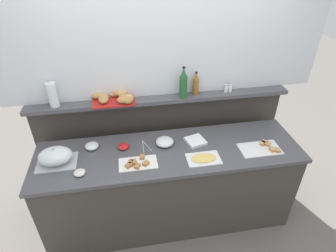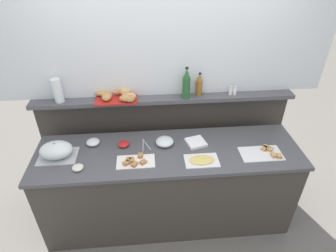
{
  "view_description": "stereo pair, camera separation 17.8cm",
  "coord_description": "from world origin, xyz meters",
  "px_view_note": "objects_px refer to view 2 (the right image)",
  "views": [
    {
      "loc": [
        -0.36,
        -2.0,
        2.56
      ],
      "look_at": [
        0.0,
        0.1,
        1.13
      ],
      "focal_mm": 30.22,
      "sensor_mm": 36.0,
      "label": 1
    },
    {
      "loc": [
        -0.18,
        -2.03,
        2.56
      ],
      "look_at": [
        0.0,
        0.1,
        1.13
      ],
      "focal_mm": 30.22,
      "sensor_mm": 36.0,
      "label": 2
    }
  ],
  "objects_px": {
    "glass_bowl_medium": "(165,142)",
    "wine_bottle_green": "(186,84)",
    "sandwich_platter_side": "(135,161)",
    "serving_tongs": "(145,145)",
    "cold_cuts_platter": "(202,160)",
    "condiment_bowl_teal": "(78,167)",
    "sandwich_platter_front": "(263,153)",
    "napkin_stack": "(196,142)",
    "salt_shaker": "(231,91)",
    "bread_basket": "(119,95)",
    "condiment_bowl_dark": "(124,144)",
    "water_carafe": "(58,91)",
    "glass_bowl_large": "(93,142)",
    "pepper_shaker": "(235,90)",
    "vinegar_bottle_amber": "(199,85)",
    "serving_cloche": "(56,151)"
  },
  "relations": [
    {
      "from": "sandwich_platter_front",
      "to": "pepper_shaker",
      "type": "distance_m",
      "value": 0.68
    },
    {
      "from": "cold_cuts_platter",
      "to": "condiment_bowl_teal",
      "type": "xyz_separation_m",
      "value": [
        -1.07,
        -0.01,
        0.01
      ]
    },
    {
      "from": "wine_bottle_green",
      "to": "vinegar_bottle_amber",
      "type": "relative_size",
      "value": 1.34
    },
    {
      "from": "sandwich_platter_side",
      "to": "serving_tongs",
      "type": "distance_m",
      "value": 0.25
    },
    {
      "from": "glass_bowl_medium",
      "to": "wine_bottle_green",
      "type": "height_order",
      "value": "wine_bottle_green"
    },
    {
      "from": "serving_tongs",
      "to": "salt_shaker",
      "type": "xyz_separation_m",
      "value": [
        0.88,
        0.34,
        0.36
      ]
    },
    {
      "from": "cold_cuts_platter",
      "to": "water_carafe",
      "type": "relative_size",
      "value": 1.28
    },
    {
      "from": "glass_bowl_large",
      "to": "condiment_bowl_dark",
      "type": "relative_size",
      "value": 1.17
    },
    {
      "from": "sandwich_platter_side",
      "to": "condiment_bowl_dark",
      "type": "height_order",
      "value": "condiment_bowl_dark"
    },
    {
      "from": "cold_cuts_platter",
      "to": "sandwich_platter_front",
      "type": "bearing_deg",
      "value": 5.04
    },
    {
      "from": "condiment_bowl_teal",
      "to": "bread_basket",
      "type": "xyz_separation_m",
      "value": [
        0.35,
        0.63,
        0.35
      ]
    },
    {
      "from": "condiment_bowl_teal",
      "to": "sandwich_platter_front",
      "type": "bearing_deg",
      "value": 2.08
    },
    {
      "from": "wine_bottle_green",
      "to": "glass_bowl_large",
      "type": "bearing_deg",
      "value": -164.67
    },
    {
      "from": "sandwich_platter_front",
      "to": "serving_tongs",
      "type": "distance_m",
      "value": 1.09
    },
    {
      "from": "sandwich_platter_side",
      "to": "water_carafe",
      "type": "xyz_separation_m",
      "value": [
        -0.7,
        0.57,
        0.43
      ]
    },
    {
      "from": "glass_bowl_medium",
      "to": "vinegar_bottle_amber",
      "type": "height_order",
      "value": "vinegar_bottle_amber"
    },
    {
      "from": "sandwich_platter_side",
      "to": "serving_cloche",
      "type": "bearing_deg",
      "value": 169.44
    },
    {
      "from": "sandwich_platter_side",
      "to": "napkin_stack",
      "type": "distance_m",
      "value": 0.62
    },
    {
      "from": "serving_cloche",
      "to": "glass_bowl_medium",
      "type": "distance_m",
      "value": 0.97
    },
    {
      "from": "sandwich_platter_side",
      "to": "napkin_stack",
      "type": "height_order",
      "value": "sandwich_platter_side"
    },
    {
      "from": "sandwich_platter_front",
      "to": "cold_cuts_platter",
      "type": "relative_size",
      "value": 1.26
    },
    {
      "from": "serving_cloche",
      "to": "condiment_bowl_dark",
      "type": "xyz_separation_m",
      "value": [
        0.58,
        0.12,
        -0.05
      ]
    },
    {
      "from": "wine_bottle_green",
      "to": "vinegar_bottle_amber",
      "type": "bearing_deg",
      "value": 19.3
    },
    {
      "from": "bread_basket",
      "to": "glass_bowl_large",
      "type": "bearing_deg",
      "value": -132.99
    },
    {
      "from": "vinegar_bottle_amber",
      "to": "pepper_shaker",
      "type": "bearing_deg",
      "value": -3.17
    },
    {
      "from": "sandwich_platter_side",
      "to": "cold_cuts_platter",
      "type": "bearing_deg",
      "value": -3.36
    },
    {
      "from": "salt_shaker",
      "to": "water_carafe",
      "type": "height_order",
      "value": "water_carafe"
    },
    {
      "from": "serving_tongs",
      "to": "glass_bowl_large",
      "type": "bearing_deg",
      "value": 173.21
    },
    {
      "from": "glass_bowl_large",
      "to": "glass_bowl_medium",
      "type": "height_order",
      "value": "glass_bowl_medium"
    },
    {
      "from": "serving_tongs",
      "to": "condiment_bowl_teal",
      "type": "bearing_deg",
      "value": -153.81
    },
    {
      "from": "bread_basket",
      "to": "pepper_shaker",
      "type": "bearing_deg",
      "value": -0.37
    },
    {
      "from": "sandwich_platter_side",
      "to": "condiment_bowl_dark",
      "type": "xyz_separation_m",
      "value": [
        -0.11,
        0.25,
        0.01
      ]
    },
    {
      "from": "serving_cloche",
      "to": "glass_bowl_large",
      "type": "relative_size",
      "value": 2.7
    },
    {
      "from": "sandwich_platter_side",
      "to": "pepper_shaker",
      "type": "bearing_deg",
      "value": 29.69
    },
    {
      "from": "napkin_stack",
      "to": "salt_shaker",
      "type": "xyz_separation_m",
      "value": [
        0.39,
        0.35,
        0.35
      ]
    },
    {
      "from": "sandwich_platter_side",
      "to": "wine_bottle_green",
      "type": "bearing_deg",
      "value": 46.96
    },
    {
      "from": "condiment_bowl_dark",
      "to": "napkin_stack",
      "type": "distance_m",
      "value": 0.69
    },
    {
      "from": "serving_tongs",
      "to": "napkin_stack",
      "type": "height_order",
      "value": "napkin_stack"
    },
    {
      "from": "condiment_bowl_teal",
      "to": "wine_bottle_green",
      "type": "relative_size",
      "value": 0.31
    },
    {
      "from": "napkin_stack",
      "to": "glass_bowl_large",
      "type": "bearing_deg",
      "value": 175.64
    },
    {
      "from": "glass_bowl_medium",
      "to": "water_carafe",
      "type": "height_order",
      "value": "water_carafe"
    },
    {
      "from": "glass_bowl_medium",
      "to": "wine_bottle_green",
      "type": "xyz_separation_m",
      "value": [
        0.23,
        0.31,
        0.44
      ]
    },
    {
      "from": "napkin_stack",
      "to": "pepper_shaker",
      "type": "bearing_deg",
      "value": 38.99
    },
    {
      "from": "sandwich_platter_side",
      "to": "condiment_bowl_dark",
      "type": "bearing_deg",
      "value": 114.14
    },
    {
      "from": "vinegar_bottle_amber",
      "to": "salt_shaker",
      "type": "height_order",
      "value": "vinegar_bottle_amber"
    },
    {
      "from": "condiment_bowl_dark",
      "to": "bread_basket",
      "type": "height_order",
      "value": "bread_basket"
    },
    {
      "from": "sandwich_platter_side",
      "to": "cold_cuts_platter",
      "type": "height_order",
      "value": "sandwich_platter_side"
    },
    {
      "from": "glass_bowl_large",
      "to": "bread_basket",
      "type": "xyz_separation_m",
      "value": [
        0.27,
        0.29,
        0.34
      ]
    },
    {
      "from": "glass_bowl_large",
      "to": "napkin_stack",
      "type": "bearing_deg",
      "value": -4.36
    },
    {
      "from": "water_carafe",
      "to": "wine_bottle_green",
      "type": "bearing_deg",
      "value": -1.31
    }
  ]
}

